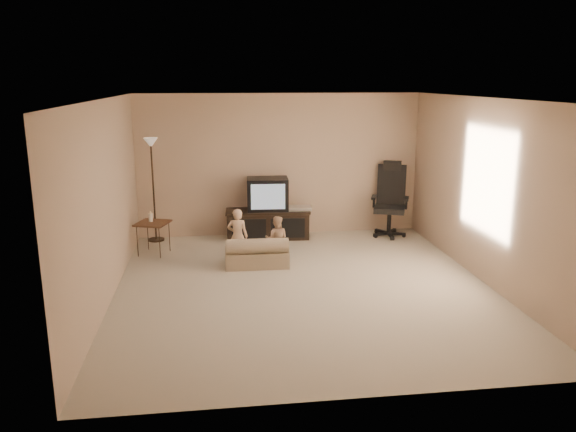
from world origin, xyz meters
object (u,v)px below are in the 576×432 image
office_chair (390,209)px  child_sofa (257,254)px  toddler_left (238,236)px  side_table (153,223)px  toddler_right (277,239)px  floor_lamp (152,166)px  tv_stand (268,213)px

office_chair → child_sofa: office_chair is taller
toddler_left → office_chair: bearing=-143.2°
side_table → toddler_left: bearing=-26.8°
toddler_right → floor_lamp: bearing=-25.3°
toddler_left → toddler_right: (0.59, -0.02, -0.06)m
office_chair → toddler_left: bearing=-134.6°
side_table → floor_lamp: 1.10m
office_chair → toddler_right: (-2.17, -1.26, -0.11)m
office_chair → floor_lamp: floor_lamp is taller
office_chair → side_table: (-4.08, -0.57, 0.03)m
toddler_left → toddler_right: bearing=-169.2°
tv_stand → child_sofa: bearing=-98.5°
tv_stand → child_sofa: (-0.32, -1.54, -0.26)m
office_chair → floor_lamp: bearing=-161.4°
office_chair → toddler_right: size_ratio=1.81×
toddler_left → side_table: bearing=-14.1°
toddler_right → toddler_left: bearing=9.5°
toddler_left → toddler_right: size_ratio=1.18×
office_chair → toddler_left: office_chair is taller
tv_stand → side_table: 2.04m
child_sofa → tv_stand: bearing=79.4°
tv_stand → office_chair: size_ratio=1.15×
floor_lamp → office_chair: bearing=-2.7°
side_table → child_sofa: side_table is taller
toddler_left → toddler_right: 0.59m
side_table → office_chair: bearing=8.0°
side_table → child_sofa: 1.83m
side_table → floor_lamp: bearing=92.9°
side_table → toddler_right: toddler_right is taller
office_chair → child_sofa: bearing=-129.2°
floor_lamp → toddler_right: bearing=-36.7°
toddler_right → office_chair: bearing=-138.5°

